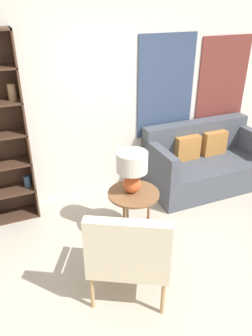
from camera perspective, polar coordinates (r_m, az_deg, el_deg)
The scene contains 6 objects.
ground_plane at distance 3.23m, azimuth 5.70°, elevation -21.94°, with size 14.00×14.00×0.00m, color #B2A899.
wall_back at distance 4.14m, azimuth -6.15°, elevation 12.19°, with size 6.40×0.08×2.70m.
armchair at distance 2.86m, azimuth 0.53°, elevation -14.20°, with size 0.91×0.89×0.95m.
couch at distance 4.79m, azimuth 13.30°, elevation 0.77°, with size 1.63×0.83×0.89m.
side_table at distance 3.61m, azimuth 1.32°, elevation -5.03°, with size 0.57×0.57×0.55m.
table_lamp at distance 3.45m, azimuth 1.07°, elevation 0.09°, with size 0.33×0.33×0.47m.
Camera 1 is at (-1.08, -1.79, 2.46)m, focal length 35.00 mm.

